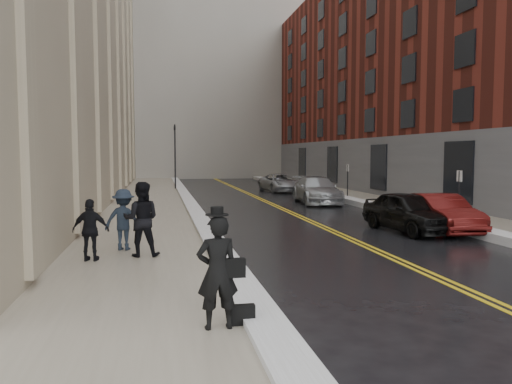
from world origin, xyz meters
name	(u,v)px	position (x,y,z in m)	size (l,w,h in m)	color
ground	(343,289)	(0.00, 0.00, 0.00)	(160.00, 160.00, 0.00)	black
sidewalk_left	(147,209)	(-4.50, 16.00, 0.07)	(4.00, 64.00, 0.15)	gray
sidewalk_right	(392,204)	(9.00, 16.00, 0.07)	(3.00, 64.00, 0.15)	gray
lane_stripe_a	(278,208)	(2.38, 16.00, 0.00)	(0.12, 64.00, 0.01)	gold
lane_stripe_b	(282,208)	(2.62, 16.00, 0.00)	(0.12, 64.00, 0.01)	gold
snow_ridge_left	(192,207)	(-2.20, 16.00, 0.13)	(0.70, 60.80, 0.26)	white
snow_ridge_right	(361,203)	(7.15, 16.00, 0.15)	(0.85, 60.80, 0.30)	white
building_right	(460,69)	(17.50, 23.00, 9.00)	(14.00, 50.00, 18.00)	maroon
tower_far_right	(276,29)	(14.00, 66.00, 22.00)	(22.00, 18.00, 44.00)	slate
traffic_signal	(175,151)	(-2.60, 30.00, 3.08)	(0.18, 0.15, 5.20)	black
parking_sign_near	(459,192)	(7.90, 8.00, 1.36)	(0.06, 0.35, 2.23)	black
parking_sign_far	(348,178)	(7.90, 20.00, 1.36)	(0.06, 0.35, 2.23)	black
car_black	(409,212)	(5.20, 6.95, 0.75)	(1.77, 4.40, 1.50)	black
car_maroon	(440,213)	(6.32, 6.72, 0.70)	(1.49, 4.27, 1.41)	#470E0C
car_silver_near	(317,190)	(5.20, 17.99, 0.77)	(2.17, 5.34, 1.55)	#9DA0A4
car_silver_far	(280,183)	(5.20, 26.92, 0.69)	(2.28, 4.94, 1.37)	#9C9EA3
pedestrian_main	(217,272)	(-2.96, -2.32, 1.04)	(0.65, 0.43, 1.79)	black
pedestrian_a	(141,219)	(-4.32, 3.59, 1.15)	(0.97, 0.75, 1.99)	black
pedestrian_b	(124,220)	(-4.84, 4.60, 1.02)	(1.12, 0.64, 1.73)	#1C2532
pedestrian_c	(91,230)	(-5.56, 3.22, 0.94)	(0.93, 0.39, 1.59)	black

